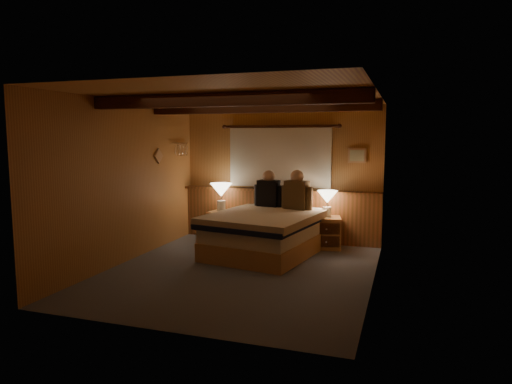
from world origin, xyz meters
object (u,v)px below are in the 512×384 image
at_px(bed, 266,233).
at_px(nightstand_right, 326,233).
at_px(nightstand_left, 223,226).
at_px(person_left, 269,192).
at_px(person_right, 297,193).
at_px(duffel_bag, 217,235).
at_px(lamp_right, 327,198).
at_px(lamp_left, 221,192).

xyz_separation_m(bed, nightstand_right, (0.85, 0.69, -0.08)).
relative_size(nightstand_left, person_left, 0.81).
relative_size(person_right, duffel_bag, 1.23).
xyz_separation_m(nightstand_left, person_left, (0.87, -0.03, 0.66)).
relative_size(nightstand_left, lamp_right, 1.19).
bearing_deg(person_right, lamp_left, -174.27).
bearing_deg(lamp_left, person_left, -2.45).
relative_size(lamp_right, person_right, 0.65).
height_order(nightstand_right, duffel_bag, nightstand_right).
relative_size(nightstand_right, person_right, 0.82).
xyz_separation_m(nightstand_left, lamp_right, (1.89, -0.02, 0.58)).
distance_m(bed, lamp_right, 1.23).
relative_size(nightstand_left, duffel_bag, 0.95).
bearing_deg(duffel_bag, nightstand_right, 5.50).
xyz_separation_m(nightstand_right, person_right, (-0.48, -0.13, 0.67)).
bearing_deg(person_left, nightstand_left, -174.90).
height_order(lamp_right, person_left, person_left).
height_order(person_left, duffel_bag, person_left).
bearing_deg(lamp_right, lamp_left, 179.14).
bearing_deg(lamp_left, lamp_right, -0.86).
distance_m(nightstand_left, lamp_right, 1.98).
bearing_deg(person_left, nightstand_right, 6.05).
xyz_separation_m(bed, duffel_bag, (-0.99, 0.36, -0.18)).
distance_m(nightstand_left, person_left, 1.09).
xyz_separation_m(lamp_right, duffel_bag, (-1.85, -0.37, -0.68)).
distance_m(bed, person_left, 0.93).
bearing_deg(bed, person_left, 112.99).
distance_m(lamp_right, duffel_bag, 2.00).
xyz_separation_m(bed, lamp_left, (-1.08, 0.75, 0.54)).
height_order(nightstand_left, lamp_left, lamp_left).
bearing_deg(duffel_bag, lamp_right, 6.38).
bearing_deg(person_right, person_left, 177.45).
relative_size(lamp_left, duffel_bag, 0.92).
bearing_deg(person_left, bed, -69.73).
distance_m(nightstand_right, lamp_right, 0.58).
bearing_deg(person_left, duffel_bag, -149.37).
relative_size(bed, lamp_right, 4.90).
bearing_deg(person_right, duffel_bag, -158.26).
xyz_separation_m(nightstand_left, duffel_bag, (0.05, -0.39, -0.09)).
bearing_deg(nightstand_left, duffel_bag, -75.43).
height_order(nightstand_right, lamp_left, lamp_left).
xyz_separation_m(lamp_left, person_left, (0.91, -0.04, 0.04)).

